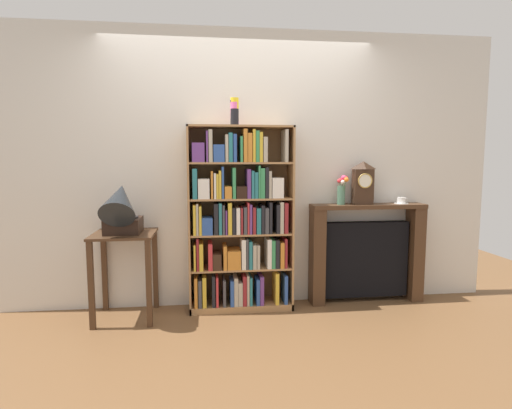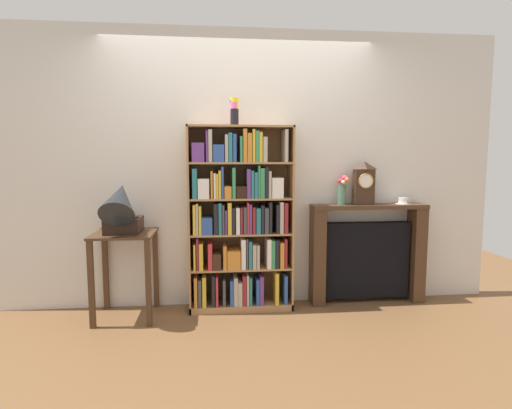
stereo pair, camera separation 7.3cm
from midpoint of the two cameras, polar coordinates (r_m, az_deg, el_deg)
name	(u,v)px [view 1 (the left image)]	position (r m, az deg, el deg)	size (l,w,h in m)	color
ground_plane	(242,314)	(3.87, -2.47, -15.04)	(7.79, 6.40, 0.02)	brown
wall_back	(250,169)	(3.94, -1.41, 4.90)	(4.79, 0.08, 2.60)	silver
bookshelf	(240,223)	(3.78, -2.87, -2.65)	(0.95, 0.30, 1.70)	#A87A4C
cup_stack	(235,112)	(3.73, -3.59, 12.77)	(0.07, 0.08, 0.24)	black
side_table_left	(125,255)	(3.79, -18.35, -6.72)	(0.52, 0.52, 0.76)	#472D1C
gramophone	(121,208)	(3.63, -18.86, -0.41)	(0.29, 0.51, 0.52)	black
fireplace_mantel	(366,253)	(4.18, 14.56, -6.61)	(1.12, 0.22, 0.97)	#472D1C
mantel_clock	(363,183)	(4.04, 14.16, 2.95)	(0.19, 0.12, 0.41)	#382316
flower_vase	(342,190)	(3.99, 11.37, 2.05)	(0.12, 0.16, 0.28)	#4C7A60
teacup_with_saucer	(401,201)	(4.22, 19.12, 0.48)	(0.14, 0.14, 0.06)	white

